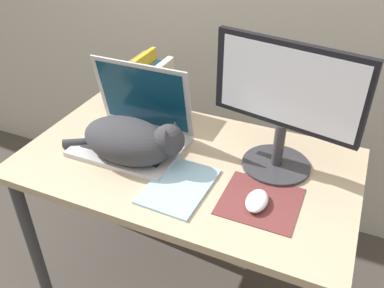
{
  "coord_description": "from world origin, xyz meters",
  "views": [
    {
      "loc": [
        0.47,
        -0.69,
        1.57
      ],
      "look_at": [
        0.04,
        0.29,
        0.85
      ],
      "focal_mm": 38.0,
      "sensor_mm": 36.0,
      "label": 1
    }
  ],
  "objects_px": {
    "laptop": "(134,131)",
    "book_row": "(147,88)",
    "external_monitor": "(285,103)",
    "computer_mouse": "(257,201)",
    "notepad": "(179,186)",
    "cat": "(131,140)"
  },
  "relations": [
    {
      "from": "laptop",
      "to": "book_row",
      "type": "xyz_separation_m",
      "value": [
        -0.06,
        0.22,
        0.06
      ]
    },
    {
      "from": "external_monitor",
      "to": "notepad",
      "type": "bearing_deg",
      "value": -137.61
    },
    {
      "from": "laptop",
      "to": "external_monitor",
      "type": "distance_m",
      "value": 0.54
    },
    {
      "from": "laptop",
      "to": "cat",
      "type": "distance_m",
      "value": 0.1
    },
    {
      "from": "notepad",
      "to": "book_row",
      "type": "bearing_deg",
      "value": 129.81
    },
    {
      "from": "laptop",
      "to": "external_monitor",
      "type": "height_order",
      "value": "external_monitor"
    },
    {
      "from": "external_monitor",
      "to": "computer_mouse",
      "type": "distance_m",
      "value": 0.31
    },
    {
      "from": "computer_mouse",
      "to": "book_row",
      "type": "height_order",
      "value": "book_row"
    },
    {
      "from": "computer_mouse",
      "to": "book_row",
      "type": "xyz_separation_m",
      "value": [
        -0.56,
        0.36,
        0.09
      ]
    },
    {
      "from": "cat",
      "to": "notepad",
      "type": "distance_m",
      "value": 0.23
    },
    {
      "from": "cat",
      "to": "notepad",
      "type": "relative_size",
      "value": 1.71
    },
    {
      "from": "laptop",
      "to": "computer_mouse",
      "type": "xyz_separation_m",
      "value": [
        0.5,
        -0.14,
        -0.04
      ]
    },
    {
      "from": "notepad",
      "to": "computer_mouse",
      "type": "bearing_deg",
      "value": 3.8
    },
    {
      "from": "laptop",
      "to": "external_monitor",
      "type": "xyz_separation_m",
      "value": [
        0.5,
        0.07,
        0.18
      ]
    },
    {
      "from": "external_monitor",
      "to": "computer_mouse",
      "type": "xyz_separation_m",
      "value": [
        -0.01,
        -0.21,
        -0.22
      ]
    },
    {
      "from": "computer_mouse",
      "to": "notepad",
      "type": "xyz_separation_m",
      "value": [
        -0.25,
        -0.02,
        -0.01
      ]
    },
    {
      "from": "laptop",
      "to": "book_row",
      "type": "distance_m",
      "value": 0.23
    },
    {
      "from": "external_monitor",
      "to": "computer_mouse",
      "type": "relative_size",
      "value": 4.48
    },
    {
      "from": "book_row",
      "to": "external_monitor",
      "type": "bearing_deg",
      "value": -14.69
    },
    {
      "from": "laptop",
      "to": "computer_mouse",
      "type": "height_order",
      "value": "laptop"
    },
    {
      "from": "computer_mouse",
      "to": "notepad",
      "type": "bearing_deg",
      "value": -176.2
    },
    {
      "from": "computer_mouse",
      "to": "notepad",
      "type": "height_order",
      "value": "computer_mouse"
    }
  ]
}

